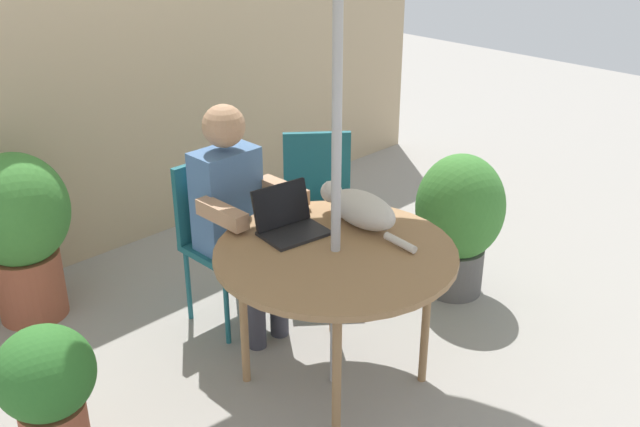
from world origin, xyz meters
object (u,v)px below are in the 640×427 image
at_px(chair_occupied, 219,228).
at_px(laptop, 287,219).
at_px(patio_table, 335,260).
at_px(chair_empty, 318,197).
at_px(potted_plant_near_fence, 19,226).
at_px(potted_plant_by_chair, 459,217).
at_px(person_seated, 236,208).
at_px(potted_plant_corner, 49,393).
at_px(cat, 359,208).

xyz_separation_m(chair_occupied, laptop, (-0.02, -0.58, 0.25)).
distance_m(patio_table, chair_empty, 1.05).
bearing_deg(potted_plant_near_fence, potted_plant_by_chair, -38.69).
height_order(patio_table, chair_empty, chair_empty).
height_order(chair_occupied, potted_plant_near_fence, potted_plant_near_fence).
distance_m(person_seated, potted_plant_near_fence, 1.20).
relative_size(person_seated, laptop, 3.74).
relative_size(chair_empty, potted_plant_by_chair, 1.05).
relative_size(chair_occupied, potted_plant_corner, 1.30).
relative_size(patio_table, laptop, 3.35).
bearing_deg(chair_occupied, cat, -70.06).
bearing_deg(chair_empty, laptop, -144.69).
bearing_deg(potted_plant_by_chair, potted_plant_corner, 173.28).
bearing_deg(potted_plant_by_chair, laptop, 170.00).
xyz_separation_m(patio_table, cat, (0.28, 0.11, 0.14)).
bearing_deg(cat, patio_table, -158.31).
xyz_separation_m(person_seated, cat, (0.28, -0.61, 0.10)).
relative_size(patio_table, chair_occupied, 1.23).
bearing_deg(potted_plant_near_fence, potted_plant_corner, -110.91).
relative_size(chair_empty, person_seated, 0.73).
bearing_deg(cat, chair_occupied, 109.94).
bearing_deg(laptop, potted_plant_near_fence, 119.68).
distance_m(cat, potted_plant_corner, 1.60).
bearing_deg(chair_empty, potted_plant_by_chair, -56.87).
relative_size(patio_table, person_seated, 0.90).
xyz_separation_m(chair_empty, person_seated, (-0.68, -0.07, 0.17)).
bearing_deg(chair_empty, cat, -120.33).
bearing_deg(potted_plant_by_chair, patio_table, -175.12).
distance_m(chair_empty, person_seated, 0.70).
height_order(cat, potted_plant_by_chair, cat).
relative_size(cat, potted_plant_near_fence, 0.67).
relative_size(potted_plant_near_fence, potted_plant_by_chair, 1.12).
relative_size(patio_table, cat, 1.72).
height_order(chair_empty, cat, chair_empty).
bearing_deg(cat, potted_plant_near_fence, 124.81).
distance_m(potted_plant_by_chair, potted_plant_corner, 2.40).
bearing_deg(chair_occupied, person_seated, -90.00).
xyz_separation_m(potted_plant_by_chair, potted_plant_corner, (-2.38, 0.28, -0.08)).
bearing_deg(person_seated, potted_plant_near_fence, 130.54).
distance_m(potted_plant_near_fence, potted_plant_corner, 1.34).
xyz_separation_m(chair_occupied, person_seated, (0.00, -0.16, 0.17)).
bearing_deg(patio_table, cat, 21.69).
distance_m(patio_table, laptop, 0.32).
bearing_deg(person_seated, patio_table, -90.00).
height_order(laptop, potted_plant_corner, laptop).
height_order(person_seated, potted_plant_by_chair, person_seated).
bearing_deg(chair_empty, person_seated, -173.69).
bearing_deg(laptop, cat, -32.45).
relative_size(chair_occupied, laptop, 2.72).
distance_m(chair_empty, potted_plant_near_fence, 1.67).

